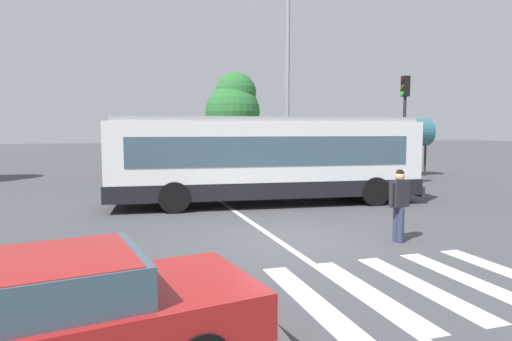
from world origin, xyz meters
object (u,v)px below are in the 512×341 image
(city_transit_bus, at_px, (266,159))
(parked_car_champagne, at_px, (228,162))
(traffic_light_far_corner, at_px, (404,114))
(bus_stop_shelter, at_px, (399,133))
(twin_arm_street_lamp, at_px, (288,59))
(pedestrian_crossing_street, at_px, (399,201))
(foreground_sedan, at_px, (39,315))
(background_tree_right, at_px, (234,106))
(parked_car_black, at_px, (179,163))
(parked_car_red, at_px, (132,164))

(city_transit_bus, distance_m, parked_car_champagne, 10.30)
(traffic_light_far_corner, xyz_separation_m, bus_stop_shelter, (2.70, 4.09, -0.92))
(twin_arm_street_lamp, bearing_deg, pedestrian_crossing_street, -99.73)
(foreground_sedan, distance_m, background_tree_right, 27.19)
(parked_car_black, relative_size, twin_arm_street_lamp, 0.45)
(foreground_sedan, distance_m, parked_car_champagne, 21.35)
(parked_car_red, bearing_deg, city_transit_bus, -66.83)
(traffic_light_far_corner, bearing_deg, background_tree_right, 108.28)
(bus_stop_shelter, distance_m, background_tree_right, 11.76)
(parked_car_red, distance_m, background_tree_right, 9.78)
(parked_car_red, bearing_deg, bus_stop_shelter, -13.98)
(traffic_light_far_corner, relative_size, bus_stop_shelter, 1.37)
(parked_car_red, bearing_deg, parked_car_champagne, 3.41)
(parked_car_black, distance_m, traffic_light_far_corner, 12.21)
(parked_car_red, bearing_deg, foreground_sedan, -94.71)
(bus_stop_shelter, bearing_deg, foreground_sedan, -134.36)
(parked_car_red, height_order, parked_car_black, same)
(parked_car_red, bearing_deg, twin_arm_street_lamp, -25.52)
(city_transit_bus, relative_size, traffic_light_far_corner, 2.22)
(parked_car_black, xyz_separation_m, traffic_light_far_corner, (9.05, -7.79, 2.57))
(parked_car_red, distance_m, twin_arm_street_lamp, 9.97)
(traffic_light_far_corner, bearing_deg, parked_car_black, 139.26)
(parked_car_red, bearing_deg, parked_car_black, 3.18)
(pedestrian_crossing_street, distance_m, foreground_sedan, 8.08)
(background_tree_right, bearing_deg, parked_car_red, -141.88)
(pedestrian_crossing_street, relative_size, foreground_sedan, 0.36)
(traffic_light_far_corner, bearing_deg, parked_car_champagne, 127.82)
(pedestrian_crossing_street, distance_m, background_tree_right, 21.91)
(parked_car_red, xyz_separation_m, parked_car_champagne, (5.40, 0.32, 0.00))
(foreground_sedan, xyz_separation_m, traffic_light_far_corner, (13.22, 12.19, 2.57))
(city_transit_bus, relative_size, parked_car_red, 2.43)
(foreground_sedan, xyz_separation_m, twin_arm_street_lamp, (9.19, 16.23, 5.40))
(city_transit_bus, height_order, twin_arm_street_lamp, twin_arm_street_lamp)
(parked_car_red, relative_size, parked_car_black, 1.00)
(city_transit_bus, distance_m, parked_car_red, 10.78)
(bus_stop_shelter, bearing_deg, background_tree_right, 127.63)
(parked_car_red, xyz_separation_m, bus_stop_shelter, (14.29, -3.56, 1.65))
(foreground_sedan, xyz_separation_m, bus_stop_shelter, (15.92, 16.28, 1.65))
(foreground_sedan, relative_size, parked_car_black, 1.04)
(parked_car_red, relative_size, traffic_light_far_corner, 0.91)
(parked_car_red, relative_size, background_tree_right, 0.69)
(pedestrian_crossing_street, relative_size, parked_car_red, 0.38)
(foreground_sedan, relative_size, twin_arm_street_lamp, 0.47)
(parked_car_black, distance_m, background_tree_right, 8.00)
(city_transit_bus, xyz_separation_m, foreground_sedan, (-5.86, -9.96, -0.82))
(foreground_sedan, height_order, traffic_light_far_corner, traffic_light_far_corner)
(parked_car_red, height_order, traffic_light_far_corner, traffic_light_far_corner)
(parked_car_red, distance_m, parked_car_black, 2.54)
(parked_car_black, distance_m, bus_stop_shelter, 12.43)
(parked_car_black, relative_size, bus_stop_shelter, 1.25)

